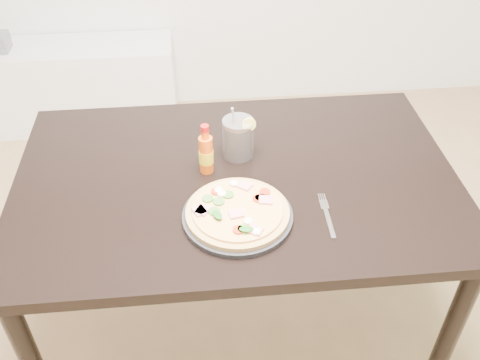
{
  "coord_description": "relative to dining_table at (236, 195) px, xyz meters",
  "views": [
    {
      "loc": [
        0.02,
        -0.78,
        1.82
      ],
      "look_at": [
        0.13,
        0.41,
        0.83
      ],
      "focal_mm": 40.0,
      "sensor_mm": 36.0,
      "label": 1
    }
  ],
  "objects": [
    {
      "name": "fork",
      "position": [
        0.25,
        -0.21,
        0.09
      ],
      "size": [
        0.02,
        0.19,
        0.0
      ],
      "rotation": [
        0.0,
        0.0,
        -0.02
      ],
      "color": "silver",
      "rests_on": "dining_table"
    },
    {
      "name": "cola_cup",
      "position": [
        0.02,
        0.11,
        0.15
      ],
      "size": [
        0.11,
        0.1,
        0.19
      ],
      "rotation": [
        0.0,
        0.0,
        -0.36
      ],
      "color": "black",
      "rests_on": "dining_table"
    },
    {
      "name": "dining_table",
      "position": [
        0.0,
        0.0,
        0.0
      ],
      "size": [
        1.4,
        0.9,
        0.75
      ],
      "color": "black",
      "rests_on": "ground"
    },
    {
      "name": "media_console",
      "position": [
        -0.93,
        1.54,
        -0.42
      ],
      "size": [
        1.4,
        0.34,
        0.5
      ],
      "primitive_type": "cube",
      "color": "white",
      "rests_on": "ground"
    },
    {
      "name": "hot_sauce_bottle",
      "position": [
        -0.09,
        0.03,
        0.15
      ],
      "size": [
        0.06,
        0.06,
        0.17
      ],
      "rotation": [
        0.0,
        0.0,
        0.43
      ],
      "color": "#EE580E",
      "rests_on": "dining_table"
    },
    {
      "name": "plate",
      "position": [
        -0.01,
        -0.2,
        0.09
      ],
      "size": [
        0.32,
        0.32,
        0.02
      ],
      "primitive_type": "cylinder",
      "color": "black",
      "rests_on": "dining_table"
    },
    {
      "name": "pizza",
      "position": [
        -0.02,
        -0.19,
        0.11
      ],
      "size": [
        0.3,
        0.3,
        0.03
      ],
      "color": "tan",
      "rests_on": "plate"
    }
  ]
}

